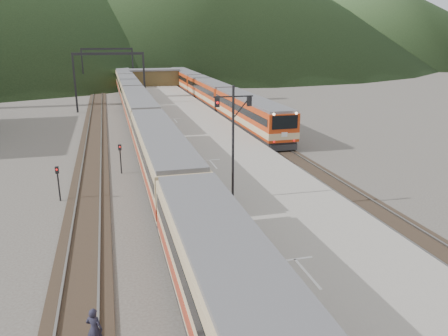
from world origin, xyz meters
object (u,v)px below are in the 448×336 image
object	(u,v)px
worker	(94,329)
second_train	(209,92)
signal_mast	(233,131)
main_train	(139,110)

from	to	relation	value
worker	second_train	bearing A→B (deg)	-81.20
signal_mast	worker	world-z (taller)	signal_mast
main_train	worker	xyz separation A→B (m)	(-4.33, -37.13, -1.24)
main_train	signal_mast	distance (m)	27.59
main_train	worker	distance (m)	37.40
second_train	worker	distance (m)	54.35
signal_mast	worker	distance (m)	13.15
second_train	signal_mast	distance (m)	42.99
signal_mast	main_train	bearing A→B (deg)	96.79
second_train	signal_mast	xyz separation A→B (m)	(-8.26, -42.09, 2.98)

